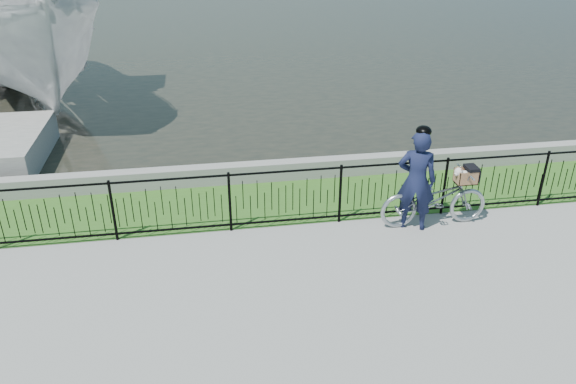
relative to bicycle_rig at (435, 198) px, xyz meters
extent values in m
plane|color=gray|center=(-2.67, -1.25, -0.53)|extent=(120.00, 120.00, 0.00)
cube|color=#315F1D|center=(-2.67, 1.35, -0.53)|extent=(60.00, 2.00, 0.01)
cube|color=gray|center=(-2.67, 2.35, -0.33)|extent=(60.00, 0.30, 0.40)
imported|color=#A2A7AD|center=(-0.01, 0.00, -0.01)|extent=(1.98, 0.69, 1.04)
cube|color=black|center=(0.54, 0.00, 0.27)|extent=(0.38, 0.18, 0.02)
cube|color=#8B6140|center=(0.54, 0.00, 0.28)|extent=(0.37, 0.27, 0.01)
cube|color=#8B6140|center=(0.54, 0.13, 0.40)|extent=(0.37, 0.02, 0.25)
cube|color=#8B6140|center=(0.54, -0.13, 0.40)|extent=(0.37, 0.02, 0.25)
cube|color=#8B6140|center=(0.72, 0.00, 0.40)|extent=(0.01, 0.27, 0.25)
cube|color=#8B6140|center=(0.36, 0.00, 0.40)|extent=(0.01, 0.27, 0.25)
cube|color=black|center=(0.62, 0.00, 0.56)|extent=(0.20, 0.29, 0.06)
cube|color=black|center=(0.74, 0.00, 0.43)|extent=(0.02, 0.29, 0.20)
ellipsoid|color=silver|center=(0.52, 0.00, 0.40)|extent=(0.31, 0.22, 0.20)
sphere|color=silver|center=(0.38, -0.02, 0.51)|extent=(0.15, 0.15, 0.15)
sphere|color=silver|center=(0.33, -0.04, 0.48)|extent=(0.07, 0.07, 0.07)
sphere|color=black|center=(0.30, -0.05, 0.47)|extent=(0.02, 0.02, 0.02)
cone|color=brown|center=(0.38, 0.04, 0.57)|extent=(0.06, 0.08, 0.08)
cone|color=brown|center=(0.40, -0.06, 0.57)|extent=(0.06, 0.08, 0.08)
imported|color=#131836|center=(-0.40, -0.04, 0.40)|extent=(0.80, 0.67, 1.87)
ellipsoid|color=black|center=(-0.40, -0.04, 1.32)|extent=(0.26, 0.29, 0.18)
imported|color=beige|center=(-8.86, 8.77, 1.31)|extent=(7.03, 10.18, 3.68)
camera|label=1|loc=(-4.05, -8.44, 4.67)|focal=35.00mm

